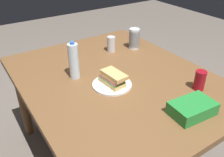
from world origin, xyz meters
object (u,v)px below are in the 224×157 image
soda_can_red (200,80)px  paper_plate (112,85)px  water_bottle_tall (74,61)px  dining_table (116,87)px  soda_can_silver (111,44)px  chip_bag (192,108)px  plastic_cup_stack (134,39)px  sandwich (113,78)px

soda_can_red → paper_plate: bearing=-127.6°
paper_plate → water_bottle_tall: bearing=-146.0°
dining_table → soda_can_red: (0.39, 0.34, 0.14)m
dining_table → soda_can_silver: (-0.37, 0.20, 0.14)m
chip_bag → paper_plate: bearing=117.5°
dining_table → plastic_cup_stack: bearing=128.9°
dining_table → plastic_cup_stack: plastic_cup_stack is taller
sandwich → plastic_cup_stack: 0.61m
dining_table → chip_bag: 0.56m
chip_bag → dining_table: bearing=106.7°
chip_bag → soda_can_silver: size_ratio=1.89×
plastic_cup_stack → soda_can_red: bearing=-4.1°
plastic_cup_stack → sandwich: bearing=-50.2°
paper_plate → chip_bag: chip_bag is taller
dining_table → paper_plate: (0.07, -0.08, 0.09)m
sandwich → soda_can_silver: soda_can_silver is taller
dining_table → soda_can_silver: 0.44m
plastic_cup_stack → soda_can_silver: 0.20m
dining_table → soda_can_red: size_ratio=11.96×
paper_plate → soda_can_red: soda_can_red is taller
sandwich → plastic_cup_stack: (-0.39, 0.47, 0.03)m
paper_plate → soda_can_silver: (-0.44, 0.28, 0.06)m
dining_table → plastic_cup_stack: (-0.31, 0.39, 0.17)m
water_bottle_tall → soda_can_silver: water_bottle_tall is taller
dining_table → sandwich: size_ratio=7.74×
soda_can_red → plastic_cup_stack: 0.71m
soda_can_silver → chip_bag: bearing=-5.3°
paper_plate → water_bottle_tall: water_bottle_tall is taller
chip_bag → water_bottle_tall: size_ratio=0.92×
water_bottle_tall → soda_can_silver: size_ratio=2.05×
water_bottle_tall → sandwich: bearing=34.0°
soda_can_red → soda_can_silver: bearing=-169.7°
chip_bag → water_bottle_tall: (-0.68, -0.34, 0.08)m
paper_plate → soda_can_red: 0.53m
water_bottle_tall → soda_can_silver: (-0.22, 0.43, -0.06)m
chip_bag → soda_can_red: bearing=36.6°
paper_plate → plastic_cup_stack: (-0.38, 0.47, 0.08)m
plastic_cup_stack → soda_can_silver: (-0.05, -0.19, -0.02)m
water_bottle_tall → soda_can_silver: 0.48m
chip_bag → water_bottle_tall: 0.77m
paper_plate → sandwich: size_ratio=1.31×
water_bottle_tall → plastic_cup_stack: (-0.17, 0.62, -0.04)m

